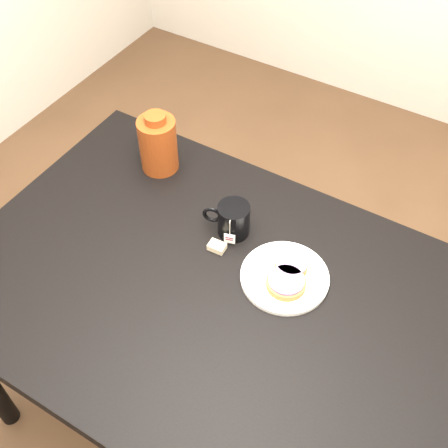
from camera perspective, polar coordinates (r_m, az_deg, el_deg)
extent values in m
plane|color=brown|center=(2.07, 0.16, -18.84)|extent=(4.00, 4.00, 0.00)
cube|color=black|center=(1.43, 0.22, -7.63)|extent=(1.40, 0.90, 0.04)
cylinder|color=black|center=(2.16, -9.12, 1.68)|extent=(0.06, 0.06, 0.71)
cylinder|color=white|center=(1.44, 6.18, -5.39)|extent=(0.23, 0.23, 0.01)
torus|color=white|center=(1.44, 6.20, -5.24)|extent=(0.22, 0.22, 0.01)
cylinder|color=brown|center=(1.45, 6.83, -4.22)|extent=(0.11, 0.11, 0.02)
cylinder|color=#997CA8|center=(1.44, 6.88, -3.89)|extent=(0.11, 0.11, 0.01)
cylinder|color=brown|center=(1.41, 6.32, -5.99)|extent=(0.13, 0.13, 0.02)
cylinder|color=#997CA8|center=(1.40, 6.36, -5.68)|extent=(0.11, 0.11, 0.01)
cylinder|color=black|center=(1.50, 0.99, 0.44)|extent=(0.11, 0.11, 0.10)
cylinder|color=black|center=(1.47, 1.01, 1.48)|extent=(0.07, 0.07, 0.00)
torus|color=black|center=(1.50, -1.22, 0.94)|extent=(0.05, 0.03, 0.05)
cylinder|color=beige|center=(1.45, 0.60, -0.35)|extent=(0.00, 0.00, 0.05)
cube|color=white|center=(1.49, 0.58, -1.45)|extent=(0.03, 0.01, 0.03)
cube|color=#C6B793|center=(1.49, -0.72, -2.32)|extent=(0.05, 0.03, 0.02)
cylinder|color=#571F0B|center=(1.67, -6.70, 8.00)|extent=(0.13, 0.13, 0.17)
cylinder|color=#571F0B|center=(1.61, -7.01, 10.59)|extent=(0.06, 0.06, 0.02)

